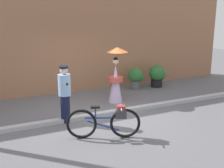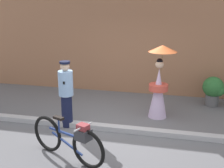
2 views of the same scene
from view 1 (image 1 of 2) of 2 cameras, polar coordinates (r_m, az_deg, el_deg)
name	(u,v)px [view 1 (image 1 of 2)]	position (r m, az deg, el deg)	size (l,w,h in m)	color
ground_plane	(103,116)	(8.50, -1.79, -6.41)	(30.00, 30.00, 0.00)	slate
building_wall	(70,41)	(10.94, -8.44, 8.59)	(14.00, 0.40, 3.89)	#9E6B4C
sidewalk_curb	(103,114)	(8.48, -1.80, -6.03)	(14.00, 0.20, 0.12)	#B2B2B7
bicycle_near_officer	(106,121)	(6.92, -1.15, -7.53)	(1.69, 0.77, 0.83)	black
person_officer	(65,93)	(7.87, -9.49, -1.81)	(0.34, 0.38, 1.60)	#141938
person_with_parasol	(116,76)	(9.55, 0.78, 1.57)	(0.71, 0.71, 1.88)	silver
potted_plant_by_door	(136,77)	(11.33, 4.85, 1.40)	(0.60, 0.59, 0.85)	#59595B
potted_plant_small	(157,75)	(11.75, 9.11, 1.78)	(0.66, 0.64, 0.90)	black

